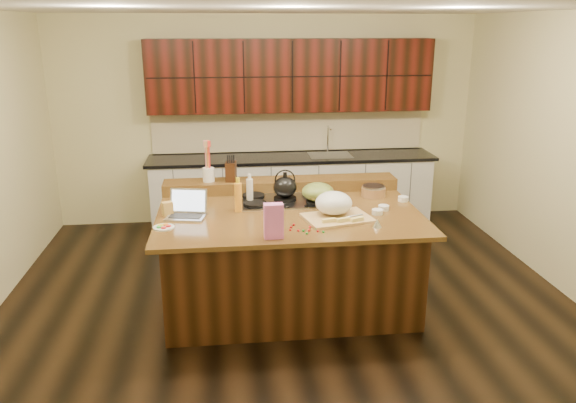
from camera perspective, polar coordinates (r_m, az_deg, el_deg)
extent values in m
cube|color=black|center=(5.53, 0.06, -10.13)|extent=(5.50, 5.00, 0.01)
cube|color=silver|center=(4.90, 0.07, 19.18)|extent=(5.50, 5.00, 0.01)
cube|color=beige|center=(7.49, -2.20, 8.19)|extent=(5.50, 0.01, 2.70)
cube|color=beige|center=(2.72, 6.34, -9.10)|extent=(5.50, 0.01, 2.70)
cube|color=beige|center=(6.02, 27.17, 3.95)|extent=(0.01, 5.00, 2.70)
cube|color=black|center=(5.34, 0.06, -5.90)|extent=(2.22, 1.42, 0.88)
cube|color=black|center=(5.18, 0.06, -1.22)|extent=(2.40, 1.60, 0.04)
cube|color=black|center=(5.82, -0.74, 1.73)|extent=(2.40, 0.30, 0.12)
cube|color=gray|center=(5.45, -0.30, 0.03)|extent=(0.92, 0.52, 0.02)
cylinder|color=black|center=(5.54, -3.54, 0.55)|extent=(0.22, 0.22, 0.03)
cylinder|color=black|center=(5.61, 2.60, 0.76)|extent=(0.22, 0.22, 0.03)
cylinder|color=black|center=(5.30, -3.38, -0.27)|extent=(0.22, 0.22, 0.03)
cylinder|color=black|center=(5.36, 3.04, -0.04)|extent=(0.22, 0.22, 0.03)
cylinder|color=black|center=(5.44, -0.30, 0.26)|extent=(0.22, 0.22, 0.03)
cube|color=silver|center=(7.40, 0.41, 0.92)|extent=(3.60, 0.62, 0.90)
cube|color=black|center=(7.28, 0.41, 4.47)|extent=(3.70, 0.66, 0.04)
cube|color=gray|center=(7.35, 4.30, 4.68)|extent=(0.55, 0.42, 0.01)
cylinder|color=gray|center=(7.49, 4.07, 6.36)|extent=(0.02, 0.02, 0.36)
cube|color=black|center=(7.27, 0.28, 12.68)|extent=(3.60, 0.34, 0.90)
cube|color=beige|center=(7.52, 0.13, 7.08)|extent=(3.60, 0.03, 0.50)
ellipsoid|color=black|center=(5.41, -0.31, 1.48)|extent=(0.25, 0.25, 0.21)
ellipsoid|color=olive|center=(5.33, 3.05, 1.00)|extent=(0.35, 0.35, 0.17)
cube|color=#B7B7BC|center=(5.08, -10.34, -1.56)|extent=(0.38, 0.30, 0.02)
cube|color=black|center=(5.07, -10.35, -1.45)|extent=(0.31, 0.19, 0.00)
cube|color=#B7B7BC|center=(5.15, -10.07, 0.11)|extent=(0.34, 0.14, 0.22)
cube|color=silver|center=(5.14, -10.09, 0.08)|extent=(0.31, 0.12, 0.18)
cylinder|color=orange|center=(5.15, -5.08, 0.42)|extent=(0.07, 0.07, 0.27)
cylinder|color=silver|center=(5.35, -3.90, 0.99)|extent=(0.08, 0.08, 0.25)
cube|color=tan|center=(4.97, 5.05, -1.69)|extent=(0.64, 0.53, 0.03)
ellipsoid|color=white|center=(5.01, 4.66, -0.15)|extent=(0.33, 0.33, 0.20)
cube|color=#EDD872|center=(4.82, 4.17, -1.93)|extent=(0.12, 0.03, 0.03)
cube|color=#EDD872|center=(4.84, 5.61, -1.87)|extent=(0.12, 0.03, 0.03)
cube|color=#EDD872|center=(4.87, 7.04, -1.81)|extent=(0.12, 0.03, 0.03)
cylinder|color=gray|center=(4.97, 6.50, -1.50)|extent=(0.22, 0.09, 0.01)
cylinder|color=white|center=(5.15, 9.07, -1.05)|extent=(0.13, 0.13, 0.04)
cylinder|color=white|center=(5.28, 9.69, -0.62)|extent=(0.13, 0.13, 0.04)
cylinder|color=white|center=(5.58, 11.62, 0.27)|extent=(0.13, 0.13, 0.04)
cylinder|color=#996B3F|center=(5.68, 8.67, 0.98)|extent=(0.30, 0.30, 0.09)
cone|color=silver|center=(4.82, 9.04, -2.19)|extent=(0.10, 0.10, 0.07)
cube|color=#E66CC5|center=(4.49, -1.47, -1.99)|extent=(0.16, 0.09, 0.29)
cylinder|color=white|center=(4.86, -12.51, -2.58)|extent=(0.18, 0.18, 0.01)
cube|color=#C29544|center=(5.15, -12.14, -0.73)|extent=(0.11, 0.10, 0.13)
cylinder|color=white|center=(5.76, -8.07, 2.72)|extent=(0.16, 0.16, 0.14)
cube|color=black|center=(5.75, -5.81, 3.08)|extent=(0.12, 0.17, 0.20)
ellipsoid|color=red|center=(4.68, 2.17, -2.94)|extent=(0.02, 0.02, 0.02)
ellipsoid|color=#198C26|center=(4.65, 3.60, -3.09)|extent=(0.02, 0.02, 0.02)
ellipsoid|color=red|center=(4.75, 0.32, -2.61)|extent=(0.02, 0.02, 0.02)
ellipsoid|color=#198C26|center=(4.69, -1.98, -2.85)|extent=(0.02, 0.02, 0.02)
ellipsoid|color=red|center=(4.75, 2.24, -2.60)|extent=(0.02, 0.02, 0.02)
ellipsoid|color=#198C26|center=(4.71, 2.92, -2.80)|extent=(0.02, 0.02, 0.02)
ellipsoid|color=red|center=(4.80, 0.59, -2.36)|extent=(0.02, 0.02, 0.02)
ellipsoid|color=#198C26|center=(4.61, 1.92, -3.25)|extent=(0.02, 0.02, 0.02)
ellipsoid|color=red|center=(4.67, 1.05, -2.97)|extent=(0.02, 0.02, 0.02)
ellipsoid|color=#198C26|center=(4.67, 1.57, -2.97)|extent=(0.02, 0.02, 0.02)
ellipsoid|color=red|center=(4.66, 3.04, -3.02)|extent=(0.02, 0.02, 0.02)
ellipsoid|color=#198C26|center=(4.70, -1.55, -2.84)|extent=(0.02, 0.02, 0.02)
ellipsoid|color=red|center=(4.68, 0.23, -2.89)|extent=(0.02, 0.02, 0.02)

